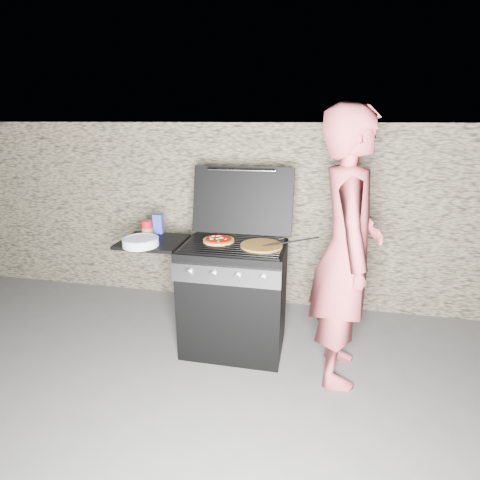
% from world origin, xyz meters
% --- Properties ---
extents(ground, '(50.00, 50.00, 0.00)m').
position_xyz_m(ground, '(0.00, 0.00, 0.00)').
color(ground, '#636260').
extents(stone_wall, '(8.00, 0.35, 1.80)m').
position_xyz_m(stone_wall, '(0.00, 1.05, 0.90)').
color(stone_wall, tan).
rests_on(stone_wall, ground).
extents(gas_grill, '(1.34, 0.79, 0.91)m').
position_xyz_m(gas_grill, '(-0.25, 0.00, 0.46)').
color(gas_grill, black).
rests_on(gas_grill, ground).
extents(pizza_topped, '(0.28, 0.28, 0.03)m').
position_xyz_m(pizza_topped, '(-0.13, 0.05, 0.92)').
color(pizza_topped, tan).
rests_on(pizza_topped, gas_grill).
extents(pizza_plain, '(0.41, 0.41, 0.02)m').
position_xyz_m(pizza_plain, '(0.22, -0.01, 0.92)').
color(pizza_plain, gold).
rests_on(pizza_plain, gas_grill).
extents(sauce_jar, '(0.09, 0.09, 0.14)m').
position_xyz_m(sauce_jar, '(-0.75, 0.08, 0.97)').
color(sauce_jar, '#9F0C16').
rests_on(sauce_jar, gas_grill).
extents(blue_carton, '(0.08, 0.05, 0.17)m').
position_xyz_m(blue_carton, '(-0.70, 0.19, 0.99)').
color(blue_carton, '#2734A7').
rests_on(blue_carton, gas_grill).
extents(plate_stack, '(0.36, 0.36, 0.06)m').
position_xyz_m(plate_stack, '(-0.70, -0.15, 0.93)').
color(plate_stack, white).
rests_on(plate_stack, gas_grill).
extents(person, '(0.47, 0.71, 1.93)m').
position_xyz_m(person, '(0.83, -0.16, 0.97)').
color(person, '#C74C52').
rests_on(person, ground).
extents(tongs, '(0.46, 0.10, 0.09)m').
position_xyz_m(tongs, '(0.41, 0.00, 0.96)').
color(tongs, black).
rests_on(tongs, gas_grill).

